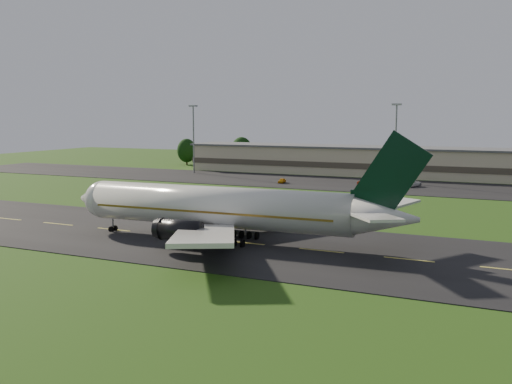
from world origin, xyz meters
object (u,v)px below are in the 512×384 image
at_px(service_vehicle_a, 282,181).
at_px(light_mast_west, 193,131).
at_px(service_vehicle_b, 365,183).
at_px(light_mast_centre, 396,133).
at_px(terminal, 411,163).
at_px(service_vehicle_c, 410,184).
at_px(airliner, 224,208).

bearing_deg(service_vehicle_a, light_mast_west, 152.32).
bearing_deg(service_vehicle_b, light_mast_centre, -11.60).
xyz_separation_m(terminal, light_mast_centre, (-1.40, -16.18, 8.75)).
relative_size(service_vehicle_a, service_vehicle_c, 0.65).
bearing_deg(airliner, service_vehicle_c, 76.75).
height_order(terminal, service_vehicle_b, terminal).
bearing_deg(service_vehicle_a, service_vehicle_c, 3.91).
distance_m(airliner, service_vehicle_b, 70.48).
height_order(light_mast_centre, service_vehicle_a, light_mast_centre).
distance_m(light_mast_centre, service_vehicle_b, 16.36).
xyz_separation_m(airliner, service_vehicle_b, (2.70, 70.32, -3.95)).
relative_size(terminal, light_mast_centre, 7.13).
xyz_separation_m(light_mast_centre, service_vehicle_c, (5.41, -7.95, -11.88)).
distance_m(terminal, light_mast_west, 64.10).
xyz_separation_m(light_mast_west, service_vehicle_b, (54.54, -9.64, -12.03)).
relative_size(terminal, service_vehicle_a, 40.89).
bearing_deg(light_mast_west, service_vehicle_c, -6.93).
distance_m(airliner, terminal, 96.62).
height_order(terminal, service_vehicle_a, terminal).
relative_size(terminal, service_vehicle_b, 39.28).
relative_size(airliner, service_vehicle_a, 14.47).
height_order(airliner, service_vehicle_b, airliner).
distance_m(terminal, service_vehicle_a, 40.52).
bearing_deg(terminal, airliner, -95.68).
relative_size(airliner, light_mast_centre, 2.52).
bearing_deg(service_vehicle_c, terminal, 135.26).
height_order(terminal, light_mast_centre, light_mast_centre).
bearing_deg(terminal, service_vehicle_c, -80.57).
xyz_separation_m(airliner, service_vehicle_a, (-17.86, 66.49, -3.96)).
height_order(terminal, service_vehicle_c, terminal).
bearing_deg(light_mast_centre, service_vehicle_c, -55.76).
height_order(light_mast_centre, service_vehicle_c, light_mast_centre).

